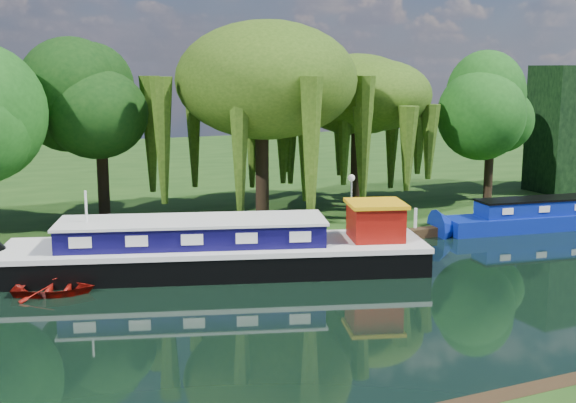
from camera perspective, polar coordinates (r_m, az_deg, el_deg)
name	(u,v)px	position (r m, az deg, el deg)	size (l,w,h in m)	color
ground	(473,291)	(28.29, 14.44, -6.84)	(120.00, 120.00, 0.00)	black
far_bank	(203,170)	(58.17, -6.71, 2.46)	(120.00, 52.00, 0.45)	#16370F
dutch_barge	(220,250)	(29.83, -5.39, -3.85)	(17.58, 8.84, 3.63)	black
narrowboat	(552,216)	(40.30, 20.16, -1.09)	(12.23, 3.74, 1.76)	navy
red_dinghy	(54,294)	(28.38, -17.99, -6.97)	(2.13, 2.98, 0.62)	maroon
willow_left	(262,83)	(37.14, -2.10, 9.37)	(8.16, 8.16, 9.78)	black
willow_right	(358,107)	(40.91, 5.54, 7.43)	(6.38, 6.38, 7.77)	black
tree_far_mid	(100,107)	(37.89, -14.65, 7.20)	(5.20, 5.20, 8.51)	black
tree_far_right	(492,113)	(44.62, 15.79, 6.76)	(4.64, 4.64, 7.59)	black
lamppost	(351,186)	(36.55, 5.02, 1.24)	(0.36, 0.36, 2.56)	silver
mooring_posts	(354,224)	(34.54, 5.21, -1.79)	(19.16, 0.16, 1.00)	silver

